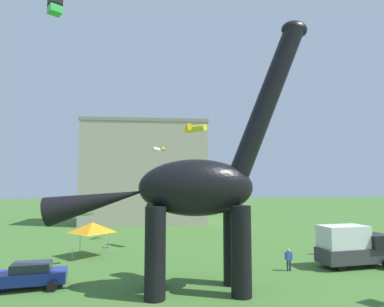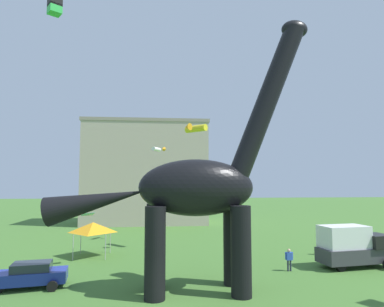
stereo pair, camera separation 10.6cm
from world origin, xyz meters
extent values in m
cylinder|color=black|center=(4.53, 5.62, 2.61)|extent=(1.21, 1.21, 5.21)
cylinder|color=black|center=(4.53, 3.31, 2.61)|extent=(1.21, 1.21, 5.21)
cylinder|color=black|center=(-0.47, 5.62, 2.61)|extent=(1.21, 1.21, 5.21)
cylinder|color=black|center=(-0.47, 3.31, 2.61)|extent=(1.21, 1.21, 5.21)
ellipsoid|color=black|center=(2.03, 4.47, 6.26)|extent=(7.13, 3.07, 3.51)
cylinder|color=black|center=(6.66, 4.47, 11.89)|extent=(5.13, 1.32, 10.16)
ellipsoid|color=black|center=(8.61, 4.47, 16.72)|extent=(1.76, 1.10, 1.21)
cone|color=black|center=(-3.95, 4.47, 5.46)|extent=(6.27, 1.76, 2.97)
cube|color=navy|center=(-8.22, 6.17, 0.67)|extent=(4.45, 2.48, 0.72)
cube|color=#232B35|center=(-8.22, 6.17, 1.29)|extent=(2.51, 1.94, 0.52)
cylinder|color=black|center=(-6.67, 7.06, 0.31)|extent=(0.65, 0.32, 0.62)
cylinder|color=black|center=(-6.67, 5.28, 0.31)|extent=(0.65, 0.32, 0.62)
cylinder|color=black|center=(-9.78, 7.06, 0.31)|extent=(0.65, 0.32, 0.62)
cube|color=#38383D|center=(14.88, 9.02, 0.95)|extent=(5.85, 2.90, 1.10)
cube|color=black|center=(16.73, 9.02, 2.00)|extent=(2.06, 2.17, 1.00)
cube|color=silver|center=(14.10, 9.02, 2.35)|extent=(3.84, 2.52, 1.70)
cylinder|color=black|center=(16.90, 10.07, 0.40)|extent=(0.83, 0.37, 0.80)
cylinder|color=black|center=(13.20, 10.07, 0.40)|extent=(0.83, 0.37, 0.80)
cylinder|color=black|center=(13.20, 7.97, 0.40)|extent=(0.83, 0.37, 0.80)
cylinder|color=#2D3347|center=(9.30, 8.42, 0.40)|extent=(0.13, 0.13, 0.81)
cylinder|color=#2D3347|center=(9.50, 8.42, 0.40)|extent=(0.13, 0.13, 0.81)
cube|color=blue|center=(9.40, 8.42, 1.09)|extent=(0.44, 0.27, 0.57)
sphere|color=tan|center=(9.40, 8.42, 1.50)|extent=(0.25, 0.25, 0.25)
cylinder|color=blue|center=(9.15, 8.42, 1.12)|extent=(0.11, 0.11, 0.54)
cylinder|color=blue|center=(9.65, 8.42, 1.12)|extent=(0.11, 0.11, 0.54)
cylinder|color=#2D3347|center=(14.39, 13.49, 0.41)|extent=(0.14, 0.14, 0.82)
cylinder|color=#2D3347|center=(14.59, 13.49, 0.41)|extent=(0.14, 0.14, 0.82)
cube|color=yellow|center=(14.49, 13.49, 1.12)|extent=(0.45, 0.27, 0.58)
sphere|color=tan|center=(14.49, 13.49, 1.54)|extent=(0.26, 0.26, 0.26)
cylinder|color=yellow|center=(14.24, 13.49, 1.14)|extent=(0.11, 0.11, 0.55)
cylinder|color=yellow|center=(14.75, 13.49, 1.14)|extent=(0.11, 0.11, 0.55)
cylinder|color=#B2B2B7|center=(-4.85, 16.11, 1.05)|extent=(0.06, 0.06, 2.10)
cylinder|color=#B2B2B7|center=(-4.85, 13.41, 1.05)|extent=(0.06, 0.06, 2.10)
cylinder|color=#B2B2B7|center=(-7.55, 16.11, 1.05)|extent=(0.06, 0.06, 2.10)
cylinder|color=#B2B2B7|center=(-7.55, 13.41, 1.05)|extent=(0.06, 0.06, 2.10)
pyramid|color=orange|center=(-6.20, 14.76, 2.55)|extent=(3.15, 3.15, 0.90)
cube|color=black|center=(-5.52, 0.36, 15.56)|extent=(0.81, 0.81, 0.47)
cube|color=green|center=(-5.52, 0.36, 15.20)|extent=(0.81, 0.81, 0.47)
cube|color=#19B2B7|center=(-5.97, 11.43, 4.02)|extent=(1.15, 1.02, 0.27)
cylinder|color=white|center=(-0.72, 21.81, 10.33)|extent=(1.08, 1.61, 0.44)
cone|color=orange|center=(0.06, 21.44, 10.33)|extent=(0.59, 0.56, 0.46)
cylinder|color=yellow|center=(3.32, 16.83, 11.96)|extent=(2.22, 2.18, 0.68)
cone|color=orange|center=(2.39, 15.87, 11.96)|extent=(0.93, 0.94, 0.71)
cube|color=#B7A893|center=(-2.55, 38.46, 7.90)|extent=(19.21, 8.99, 15.81)
cube|color=gray|center=(-2.55, 38.46, 16.06)|extent=(19.60, 9.17, 0.50)
camera|label=1|loc=(-0.26, -16.07, 6.62)|focal=31.04mm
camera|label=2|loc=(-0.15, -16.08, 6.62)|focal=31.04mm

